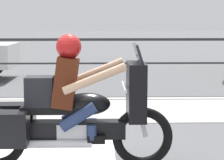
# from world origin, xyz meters

# --- Properties ---
(sidewalk_band) EXTENTS (44.00, 2.40, 0.01)m
(sidewalk_band) POSITION_xyz_m (0.00, 3.40, 0.01)
(sidewalk_band) COLOR #A8A59E
(sidewalk_band) RESTS_ON ground
(fence_railing) EXTENTS (36.00, 0.05, 1.29)m
(fence_railing) POSITION_xyz_m (0.00, 5.20, 1.02)
(fence_railing) COLOR #232326
(fence_railing) RESTS_ON ground
(motorcycle) EXTENTS (2.43, 0.76, 1.56)m
(motorcycle) POSITION_xyz_m (0.35, 0.05, 0.68)
(motorcycle) COLOR black
(motorcycle) RESTS_ON ground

